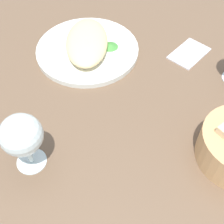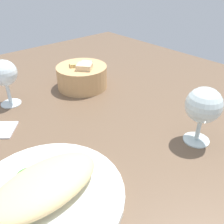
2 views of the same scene
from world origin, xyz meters
TOP-DOWN VIEW (x-y plane):
  - ground_plane at (0.00, 0.00)cm, footprint 140.00×140.00cm
  - plate at (-15.90, -13.81)cm, footprint 27.24×27.24cm
  - omelette at (-15.90, -13.81)cm, footprint 20.58×12.04cm
  - lettuce_garnish at (-16.60, -7.77)cm, footprint 4.31×4.31cm
  - wine_glass_near at (18.11, -21.87)cm, footprint 7.93×7.93cm
  - folded_napkin at (-16.20, 13.39)cm, footprint 12.93×12.43cm

SIDE VIEW (x-z plane):
  - ground_plane at x=0.00cm, z-range -2.00..0.00cm
  - folded_napkin at x=-16.20cm, z-range 0.00..0.80cm
  - plate at x=-15.90cm, z-range 0.00..1.40cm
  - lettuce_garnish at x=-16.60cm, z-range 1.40..2.43cm
  - omelette at x=-15.90cm, z-range 1.40..5.33cm
  - wine_glass_near at x=18.11cm, z-range 2.32..15.76cm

